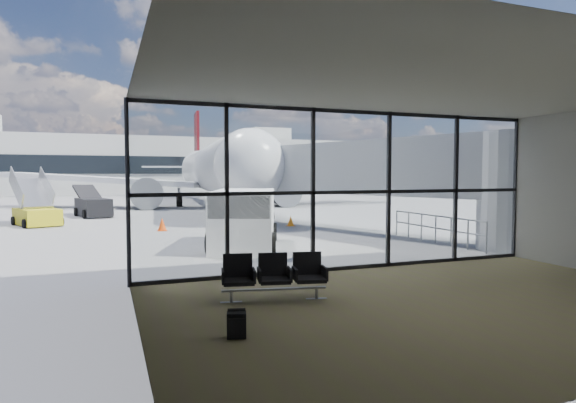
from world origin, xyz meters
TOP-DOWN VIEW (x-y plane):
  - ground at (0.00, 40.00)m, footprint 220.00×220.00m
  - lounge_shell at (0.00, -4.80)m, footprint 12.02×8.01m
  - glass_curtain_wall at (0.00, 0.00)m, footprint 12.10×0.12m
  - jet_bridge at (4.90, 7.07)m, footprint 8.00×16.50m
  - apron_railing at (5.60, 3.50)m, footprint 0.06×5.46m
  - far_terminal at (-0.59, 61.97)m, footprint 80.00×12.20m
  - tree_4 at (-21.00, 72.00)m, footprint 5.61×5.61m
  - tree_5 at (-15.00, 72.00)m, footprint 6.27×6.27m
  - seating_row at (-3.14, -2.34)m, footprint 2.24×1.04m
  - backpack at (-4.52, -4.46)m, footprint 0.36×0.35m
  - airliner at (2.34, 29.84)m, footprint 34.19×39.72m
  - service_van at (-1.73, 5.11)m, footprint 3.64×5.28m
  - belt_loader at (-7.30, 21.21)m, footprint 2.58×4.60m
  - mobile_stairs at (-9.96, 16.46)m, footprint 2.83×3.87m
  - traffic_cone_a at (-4.00, 11.57)m, footprint 0.44×0.44m
  - traffic_cone_b at (2.54, 11.40)m, footprint 0.38×0.38m

SIDE VIEW (x-z plane):
  - ground at x=0.00m, z-range 0.00..0.00m
  - backpack at x=-4.52m, z-range -0.01..0.46m
  - traffic_cone_b at x=2.54m, z-range -0.01..0.53m
  - traffic_cone_a at x=-4.00m, z-range -0.02..0.61m
  - seating_row at x=-3.14m, z-range 0.05..1.05m
  - mobile_stairs at x=-9.96m, z-range -0.64..1.84m
  - belt_loader at x=-7.30m, z-range -0.33..1.68m
  - apron_railing at x=5.60m, z-range 0.16..1.27m
  - service_van at x=-1.73m, z-range 0.03..2.14m
  - glass_curtain_wall at x=0.00m, z-range 0.00..4.50m
  - lounge_shell at x=0.00m, z-range 0.40..4.91m
  - jet_bridge at x=4.90m, z-range 0.59..4.92m
  - airliner at x=2.34m, z-range -2.00..8.24m
  - far_terminal at x=-0.59m, z-range -1.29..9.71m
  - tree_4 at x=-21.00m, z-range 1.22..9.29m
  - tree_5 at x=-15.00m, z-range 1.36..10.39m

